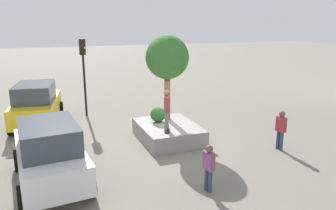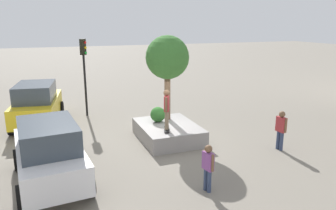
# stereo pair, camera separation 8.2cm
# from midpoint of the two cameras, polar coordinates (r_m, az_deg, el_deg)

# --- Properties ---
(ground_plane) EXTENTS (120.00, 120.00, 0.00)m
(ground_plane) POSITION_cam_midpoint_polar(r_m,az_deg,el_deg) (14.57, -0.43, -6.33)
(ground_plane) COLOR gray
(planter_ledge) EXTENTS (3.18, 2.46, 0.70)m
(planter_ledge) POSITION_cam_midpoint_polar(r_m,az_deg,el_deg) (14.67, -0.16, -4.74)
(planter_ledge) COLOR gray
(planter_ledge) RESTS_ON ground
(plaza_tree) EXTENTS (1.98, 1.98, 3.88)m
(plaza_tree) POSITION_cam_midpoint_polar(r_m,az_deg,el_deg) (14.84, -0.29, 8.19)
(plaza_tree) COLOR brown
(plaza_tree) RESTS_ON planter_ledge
(boxwood_shrub) EXTENTS (0.69, 0.69, 0.69)m
(boxwood_shrub) POSITION_cam_midpoint_polar(r_m,az_deg,el_deg) (14.87, -1.95, -1.66)
(boxwood_shrub) COLOR #2D6628
(boxwood_shrub) RESTS_ON planter_ledge
(skateboard) EXTENTS (0.82, 0.47, 0.07)m
(skateboard) POSITION_cam_midpoint_polar(r_m,az_deg,el_deg) (13.74, -0.38, -4.28)
(skateboard) COLOR black
(skateboard) RESTS_ON planter_ledge
(skateboarder) EXTENTS (0.53, 0.37, 1.69)m
(skateboarder) POSITION_cam_midpoint_polar(r_m,az_deg,el_deg) (13.45, -0.39, -0.28)
(skateboarder) COLOR #847056
(skateboarder) RESTS_ON skateboard
(police_car) EXTENTS (4.69, 2.46, 2.11)m
(police_car) POSITION_cam_midpoint_polar(r_m,az_deg,el_deg) (11.26, -20.22, -7.81)
(police_car) COLOR white
(police_car) RESTS_ON ground
(taxi_cab) EXTENTS (4.90, 2.71, 2.17)m
(taxi_cab) POSITION_cam_midpoint_polar(r_m,az_deg,el_deg) (17.85, -22.13, 0.18)
(taxi_cab) COLOR gold
(taxi_cab) RESTS_ON ground
(traffic_light_corner) EXTENTS (0.37, 0.37, 4.26)m
(traffic_light_corner) POSITION_cam_midpoint_polar(r_m,az_deg,el_deg) (18.44, -14.66, 6.95)
(traffic_light_corner) COLOR black
(traffic_light_corner) RESTS_ON ground
(bystander_watching) EXTENTS (0.56, 0.26, 1.65)m
(bystander_watching) POSITION_cam_midpoint_polar(r_m,az_deg,el_deg) (14.13, 18.97, -3.73)
(bystander_watching) COLOR navy
(bystander_watching) RESTS_ON ground
(passerby_with_bag) EXTENTS (0.51, 0.25, 1.53)m
(passerby_with_bag) POSITION_cam_midpoint_polar(r_m,az_deg,el_deg) (10.25, 6.91, -10.34)
(passerby_with_bag) COLOR navy
(passerby_with_bag) RESTS_ON ground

